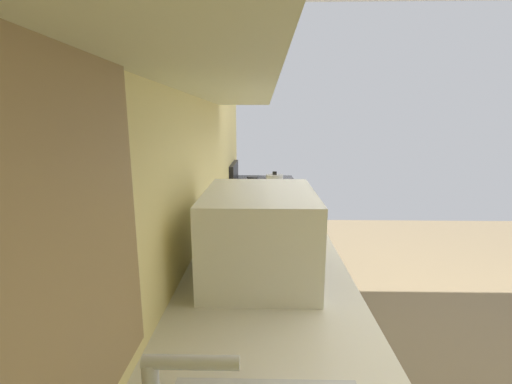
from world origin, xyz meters
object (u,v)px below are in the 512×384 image
at_px(oven_range, 263,224).
at_px(bowl, 277,204).
at_px(microwave, 260,233).
at_px(kettle, 275,185).

distance_m(oven_range, bowl, 1.13).
height_order(microwave, kettle, microwave).
height_order(oven_range, kettle, kettle).
bearing_deg(kettle, microwave, 175.98).
bearing_deg(oven_range, kettle, -171.71).
height_order(bowl, kettle, kettle).
xyz_separation_m(bowl, kettle, (0.44, -0.00, 0.05)).
distance_m(microwave, bowl, 0.98).
height_order(microwave, bowl, microwave).
distance_m(bowl, kettle, 0.44).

